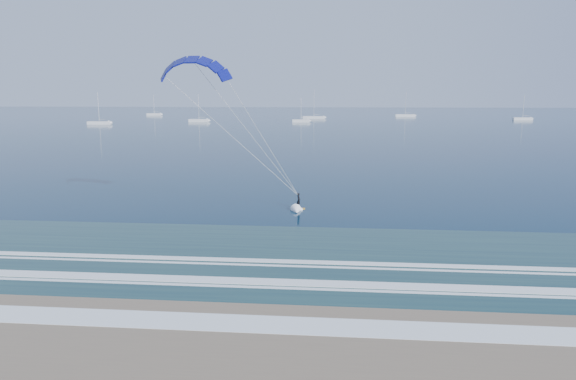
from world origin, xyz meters
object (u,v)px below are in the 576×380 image
(sailboat_1, at_px, (199,120))
(sailboat_3, at_px, (301,121))
(sailboat_4, at_px, (405,115))
(sailboat_7, at_px, (154,114))
(sailboat_5, at_px, (523,119))
(kitesurfer_rig, at_px, (249,132))
(sailboat_0, at_px, (99,123))
(sailboat_2, at_px, (314,117))

(sailboat_1, xyz_separation_m, sailboat_3, (42.99, 1.29, -0.01))
(sailboat_4, height_order, sailboat_7, sailboat_4)
(sailboat_3, xyz_separation_m, sailboat_5, (98.55, 27.84, 0.01))
(kitesurfer_rig, distance_m, sailboat_7, 249.25)
(sailboat_3, distance_m, sailboat_5, 102.41)
(sailboat_0, xyz_separation_m, sailboat_3, (76.47, 22.76, -0.01))
(sailboat_1, relative_size, sailboat_4, 0.86)
(kitesurfer_rig, distance_m, sailboat_2, 201.39)
(sailboat_2, bearing_deg, sailboat_0, -144.99)
(sailboat_2, bearing_deg, sailboat_7, 161.26)
(sailboat_5, bearing_deg, sailboat_0, -163.87)
(sailboat_2, xyz_separation_m, sailboat_3, (-3.97, -33.57, -0.02))
(sailboat_0, relative_size, sailboat_3, 1.22)
(kitesurfer_rig, distance_m, sailboat_4, 233.21)
(sailboat_2, relative_size, sailboat_7, 1.27)
(sailboat_5, bearing_deg, sailboat_2, 176.53)
(sailboat_5, bearing_deg, sailboat_3, -164.23)
(sailboat_1, bearing_deg, sailboat_2, 36.58)
(sailboat_7, bearing_deg, sailboat_5, -11.10)
(sailboat_2, bearing_deg, sailboat_1, -143.42)
(sailboat_2, xyz_separation_m, sailboat_4, (46.72, 27.57, -0.00))
(kitesurfer_rig, bearing_deg, sailboat_7, 111.62)
(sailboat_0, xyz_separation_m, sailboat_4, (127.16, 83.91, 0.01))
(sailboat_3, bearing_deg, sailboat_5, 15.77)
(sailboat_0, relative_size, sailboat_4, 0.90)
(sailboat_1, relative_size, sailboat_5, 1.04)
(sailboat_0, bearing_deg, sailboat_1, 32.69)
(kitesurfer_rig, height_order, sailboat_1, kitesurfer_rig)
(sailboat_4, height_order, sailboat_5, sailboat_4)
(sailboat_3, relative_size, sailboat_4, 0.74)
(sailboat_1, xyz_separation_m, sailboat_2, (46.97, 34.86, 0.01))
(kitesurfer_rig, bearing_deg, sailboat_5, 64.72)
(sailboat_1, distance_m, sailboat_5, 144.51)
(sailboat_4, bearing_deg, sailboat_1, -146.32)
(sailboat_1, relative_size, sailboat_2, 0.84)
(sailboat_7, bearing_deg, sailboat_0, -84.01)
(sailboat_3, bearing_deg, sailboat_7, 143.23)
(sailboat_0, distance_m, sailboat_1, 39.77)
(kitesurfer_rig, bearing_deg, sailboat_4, 79.00)
(sailboat_0, relative_size, sailboat_7, 1.12)
(kitesurfer_rig, relative_size, sailboat_0, 1.28)
(sailboat_5, height_order, sailboat_7, sailboat_5)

